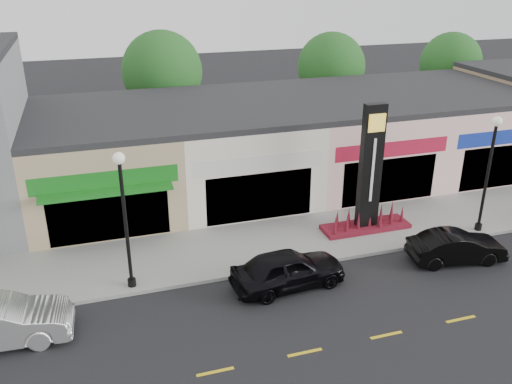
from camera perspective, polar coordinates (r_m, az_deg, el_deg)
The scene contains 15 objects.
ground at distance 21.75m, azimuth 9.56°, elevation -10.00°, with size 120.00×120.00×0.00m, color black.
sidewalk at distance 25.10m, azimuth 5.18°, elevation -4.76°, with size 52.00×4.30×0.15m, color gray.
curb at distance 23.31m, azimuth 7.28°, elevation -7.21°, with size 52.00×0.20×0.15m, color gray.
shop_beige at distance 29.08m, azimuth -15.96°, elevation 3.39°, with size 7.00×10.85×4.80m.
shop_cream at distance 29.98m, azimuth -2.51°, elevation 4.86°, with size 7.00×10.01×4.80m.
shop_pink_w at distance 32.40m, azimuth 9.60°, elevation 5.96°, with size 7.00×10.01×4.80m.
shop_pink_e at distance 36.03m, azimuth 19.68°, elevation 6.67°, with size 7.00×10.01×4.80m.
tree_rear_west at distance 36.48m, azimuth -9.85°, elevation 12.42°, with size 5.20×5.20×7.83m.
tree_rear_mid at distance 39.92m, azimuth 7.91°, elevation 12.95°, with size 4.80×4.80×7.29m.
tree_rear_east at distance 45.08m, azimuth 19.80°, elevation 12.66°, with size 4.60×4.60×6.94m.
lamp_west_near at distance 20.34m, azimuth -13.72°, elevation -1.64°, with size 0.44×0.44×5.47m.
lamp_east_near at distance 26.35m, azimuth 23.38°, elevation 2.81°, with size 0.44×0.44×5.47m.
pylon_sign at distance 25.28m, azimuth 11.79°, elevation 0.53°, with size 4.20×1.30×6.00m.
car_black_sedan at distance 21.25m, azimuth 3.40°, elevation -8.11°, with size 4.51×1.81×1.54m, color black.
car_black_conv at distance 24.46m, azimuth 20.36°, elevation -5.45°, with size 4.07×1.42×1.34m, color black.
Camera 1 is at (-8.77, -16.07, 11.75)m, focal length 38.00 mm.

